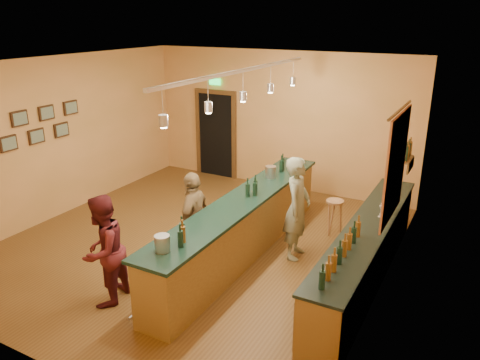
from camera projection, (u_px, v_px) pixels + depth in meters
The scene contains 17 objects.
floor at pixel (198, 243), 8.53m from camera, with size 7.00×7.00×0.00m, color brown.
ceiling at pixel (192, 63), 7.46m from camera, with size 6.50×7.00×0.02m, color silver.
wall_back at pixel (279, 121), 10.89m from camera, with size 6.50×0.02×3.20m, color #BE9047.
wall_front at pixel (17, 242), 5.09m from camera, with size 6.50×0.02×3.20m, color #BE9047.
wall_left at pixel (61, 137), 9.45m from camera, with size 0.02×7.00×3.20m, color #BE9047.
wall_right at pixel (390, 192), 6.53m from camera, with size 0.02×7.00×3.20m, color #BE9047.
doorway at pixel (216, 133), 11.79m from camera, with size 1.15×0.09×2.48m.
tapestry at pixel (396, 167), 6.79m from camera, with size 0.03×1.40×1.60m, color maroon.
bottle_shelf at pixel (408, 153), 8.12m from camera, with size 0.17×0.55×0.54m.
picture_grid at pixel (28, 128), 8.70m from camera, with size 0.06×2.20×0.70m, color #382111, non-canonical shape.
back_counter at pixel (366, 253), 7.18m from camera, with size 0.60×4.55×1.27m.
tasting_bar at pixel (243, 223), 7.91m from camera, with size 0.74×5.10×1.38m.
pendant_track at pixel (243, 81), 7.12m from camera, with size 0.11×4.60×0.50m.
bartender at pixel (297, 208), 7.80m from camera, with size 0.65×0.42×1.77m, color gray.
customer_a at pixel (103, 251), 6.54m from camera, with size 0.79×0.62×1.63m, color #59191E.
customer_b at pixel (194, 220), 7.56m from camera, with size 0.95×0.39×1.61m, color #997A51.
bar_stool at pixel (335, 208), 8.73m from camera, with size 0.33×0.33×0.68m.
Camera 1 is at (4.32, -6.36, 3.94)m, focal length 35.00 mm.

